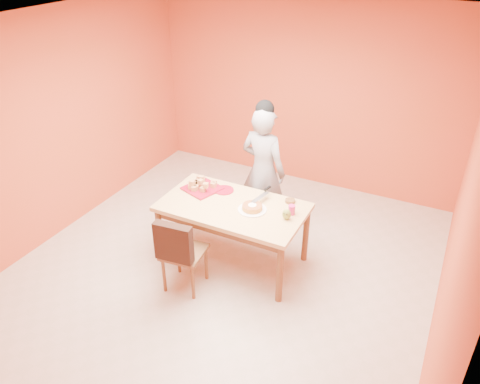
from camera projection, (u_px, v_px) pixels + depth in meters
The scene contains 17 objects.
floor at pixel (223, 270), 5.38m from camera, with size 5.00×5.00×0.00m, color beige.
ceiling at pixel (217, 25), 4.02m from camera, with size 5.00×5.00×0.00m, color silver.
wall_back at pixel (305, 94), 6.63m from camera, with size 4.50×4.50×0.00m, color #CB4B2E.
wall_left at pixel (55, 127), 5.58m from camera, with size 5.00×5.00×0.00m, color #CB4B2E.
wall_right at pixel (461, 221), 3.83m from camera, with size 5.00×5.00×0.00m, color #CB4B2E.
dining_table at pixel (233, 213), 5.20m from camera, with size 1.60×0.90×0.76m.
dining_chair at pixel (183, 251), 4.91m from camera, with size 0.47×0.53×0.92m.
pastry_pile at pixel (202, 183), 5.43m from camera, with size 0.34×0.34×0.11m, color tan, non-canonical shape.
person at pixel (263, 171), 5.74m from camera, with size 0.60×0.39×1.64m, color gray.
pastry_platter at pixel (202, 188), 5.46m from camera, with size 0.38×0.38×0.02m, color maroon.
red_dinner_plate at pixel (224, 190), 5.43m from camera, with size 0.23×0.23×0.01m, color maroon.
white_cake_plate at pixel (252, 210), 5.07m from camera, with size 0.31×0.31×0.01m, color white.
sponge_cake at pixel (252, 207), 5.05m from camera, with size 0.22×0.22×0.05m, color gold.
cake_server at pixel (260, 197), 5.17m from camera, with size 0.06×0.29×0.01m, color silver.
egg_ornament at pixel (287, 214), 4.89m from camera, with size 0.10×0.08×0.12m, color olive.
magenta_glass at pixel (292, 210), 4.98m from camera, with size 0.07×0.07×0.11m, color #D92075.
checker_tin at pixel (290, 201), 5.21m from camera, with size 0.11×0.11×0.03m, color #3E2511.
Camera 1 is at (2.06, -3.67, 3.47)m, focal length 35.00 mm.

